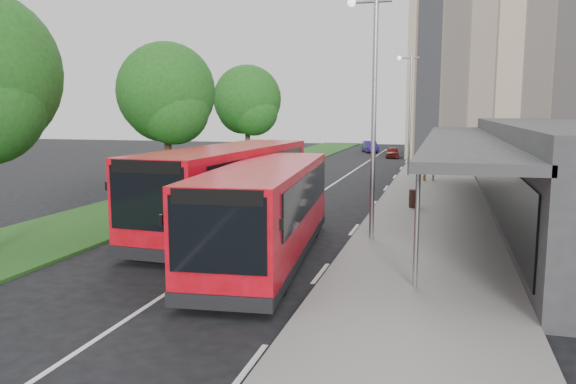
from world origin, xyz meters
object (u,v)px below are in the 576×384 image
object	(u,v)px
car_far	(370,147)
tree_mid	(167,98)
car_near	(393,152)
litter_bin	(414,199)
tree_far	(247,104)
bus_main	(267,212)
lamp_post_far	(409,107)
bollard	(425,173)
lamp_post_near	(372,103)
bus_second	(228,188)

from	to	relation	value
car_far	tree_mid	bearing A→B (deg)	-117.11
car_near	litter_bin	bearing A→B (deg)	-87.37
tree_mid	litter_bin	size ratio (longest dim) A/B	9.74
tree_far	bus_main	distance (m)	23.86
lamp_post_far	bollard	distance (m)	5.26
lamp_post_far	litter_bin	xyz separation A→B (m)	(1.15, -13.21, -4.16)
car_near	car_far	bearing A→B (deg)	110.00
lamp_post_near	car_far	bearing A→B (deg)	97.20
car_far	litter_bin	bearing A→B (deg)	-97.47
litter_bin	tree_mid	bearing A→B (deg)	178.78
tree_mid	car_near	xyz separation A→B (m)	(8.78, 28.65, -4.56)
litter_bin	bollard	size ratio (longest dim) A/B	0.84
tree_far	litter_bin	distance (m)	17.90
bus_main	bollard	world-z (taller)	bus_main
lamp_post_near	car_near	xyz separation A→B (m)	(-2.35, 35.70, -4.20)
tree_mid	tree_far	xyz separation A→B (m)	(0.00, 12.00, -0.13)
tree_mid	bus_main	distance (m)	13.60
tree_mid	bus_second	world-z (taller)	tree_mid
lamp_post_far	bus_main	xyz separation A→B (m)	(-2.69, -22.99, -3.25)
litter_bin	tree_far	bearing A→B (deg)	135.03
bus_second	car_near	size ratio (longest dim) A/B	3.66
bus_second	litter_bin	world-z (taller)	bus_second
lamp_post_near	tree_far	bearing A→B (deg)	120.29
tree_mid	bus_main	world-z (taller)	tree_mid
lamp_post_near	bus_main	world-z (taller)	lamp_post_near
lamp_post_near	car_near	size ratio (longest dim) A/B	2.61
tree_far	car_far	bearing A→B (deg)	76.09
bus_main	litter_bin	xyz separation A→B (m)	(3.84, 9.78, -0.92)
bus_second	bollard	distance (m)	17.64
bus_second	bollard	xyz separation A→B (m)	(6.61, 16.33, -0.97)
bus_main	car_near	bearing A→B (deg)	83.84
tree_far	lamp_post_far	size ratio (longest dim) A/B	0.96
tree_far	bollard	bearing A→B (deg)	-9.73
lamp_post_far	bus_main	bearing A→B (deg)	-96.68
bus_main	car_far	world-z (taller)	bus_main
lamp_post_near	car_near	world-z (taller)	lamp_post_near
tree_far	lamp_post_near	distance (m)	22.07
tree_mid	lamp_post_near	distance (m)	13.18
lamp_post_far	lamp_post_near	bearing A→B (deg)	-90.00
lamp_post_near	bollard	xyz separation A→B (m)	(1.26, 16.93, -4.08)
tree_mid	lamp_post_far	xyz separation A→B (m)	(11.13, 12.95, -0.37)
lamp_post_far	bus_second	distance (m)	20.36
bus_second	car_far	distance (m)	41.77
lamp_post_far	car_near	distance (m)	16.42
tree_far	bus_main	bearing A→B (deg)	-69.05
lamp_post_far	bus_second	xyz separation A→B (m)	(-5.34, -19.40, -3.11)
bus_second	litter_bin	xyz separation A→B (m)	(6.49, 6.19, -1.05)
lamp_post_far	litter_bin	bearing A→B (deg)	-85.05
lamp_post_far	bus_second	size ratio (longest dim) A/B	0.71
bollard	car_far	distance (m)	26.28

